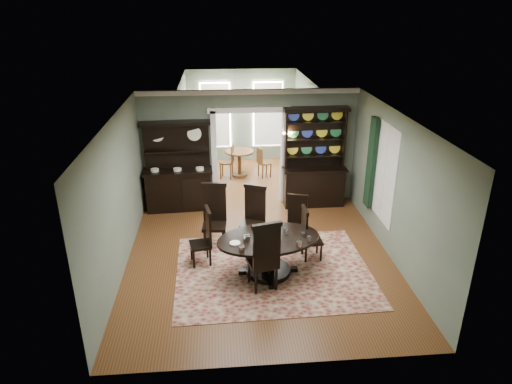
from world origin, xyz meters
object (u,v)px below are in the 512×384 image
at_px(parlor_table, 239,160).
at_px(sideboard, 178,179).
at_px(dining_table, 268,249).
at_px(welsh_dresser, 314,170).

bearing_deg(parlor_table, sideboard, -126.98).
height_order(dining_table, parlor_table, parlor_table).
bearing_deg(dining_table, sideboard, 110.20).
height_order(sideboard, welsh_dresser, welsh_dresser).
distance_m(dining_table, parlor_table, 5.49).
height_order(dining_table, welsh_dresser, welsh_dresser).
bearing_deg(welsh_dresser, dining_table, -115.51).
xyz_separation_m(dining_table, sideboard, (-1.95, 3.27, 0.24)).
xyz_separation_m(sideboard, parlor_table, (1.67, 2.22, -0.27)).
distance_m(dining_table, welsh_dresser, 3.62).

